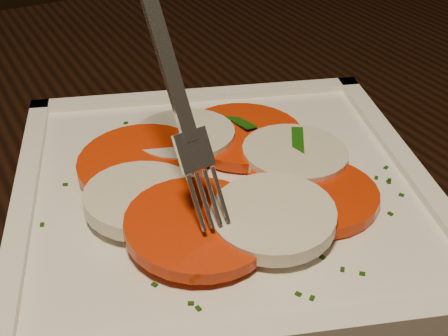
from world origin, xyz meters
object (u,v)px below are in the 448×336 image
at_px(plate, 224,195).
at_px(table, 263,213).
at_px(chair, 112,41).
at_px(fork, 159,60).

bearing_deg(plate, table, 46.85).
height_order(table, plate, plate).
xyz_separation_m(chair, fork, (-0.20, -0.86, 0.33)).
bearing_deg(table, fork, -144.92).
bearing_deg(table, plate, -133.15).
distance_m(table, plate, 0.16).
bearing_deg(table, chair, 84.57).
relative_size(chair, fork, 5.57).
xyz_separation_m(table, fork, (-0.13, -0.09, 0.22)).
height_order(chair, plate, chair).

